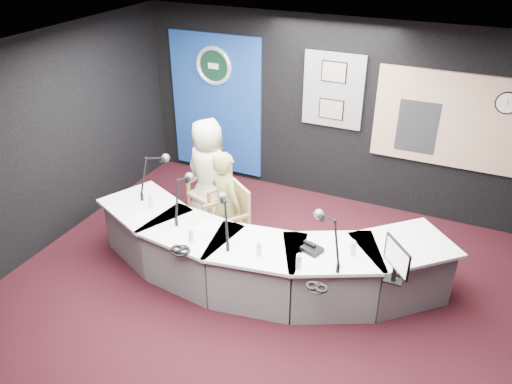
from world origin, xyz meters
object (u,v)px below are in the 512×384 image
at_px(broadcast_desk, 259,256).
at_px(person_woman, 226,204).
at_px(armchair_right, 226,220).
at_px(person_man, 208,172).
at_px(armchair_left, 210,194).

xyz_separation_m(broadcast_desk, person_woman, (-0.65, 0.39, 0.36)).
relative_size(armchair_right, person_man, 0.62).
xyz_separation_m(broadcast_desk, armchair_right, (-0.65, 0.39, 0.12)).
relative_size(person_man, person_woman, 1.08).
distance_m(armchair_left, person_man, 0.35).
relative_size(broadcast_desk, person_woman, 3.06).
distance_m(armchair_left, person_woman, 0.88).
distance_m(broadcast_desk, armchair_left, 1.57).
distance_m(broadcast_desk, armchair_right, 0.76).
height_order(armchair_left, armchair_right, armchair_right).
bearing_deg(person_woman, armchair_left, -18.74).
height_order(broadcast_desk, person_man, person_man).
xyz_separation_m(armchair_left, armchair_right, (0.58, -0.59, 0.04)).
bearing_deg(person_woman, person_man, -18.74).
height_order(armchair_left, person_man, person_man).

